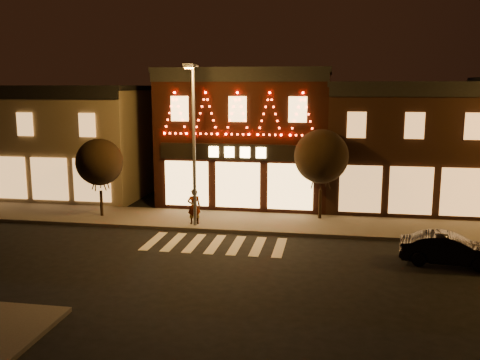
# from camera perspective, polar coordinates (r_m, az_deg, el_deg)

# --- Properties ---
(ground) EXTENTS (120.00, 120.00, 0.00)m
(ground) POSITION_cam_1_polar(r_m,az_deg,el_deg) (20.76, -5.16, -10.22)
(ground) COLOR black
(ground) RESTS_ON ground
(sidewalk_far) EXTENTS (44.00, 4.00, 0.15)m
(sidewalk_far) POSITION_cam_1_polar(r_m,az_deg,el_deg) (27.89, 3.10, -4.70)
(sidewalk_far) COLOR #47423D
(sidewalk_far) RESTS_ON ground
(building_left) EXTENTS (12.20, 8.28, 7.30)m
(building_left) POSITION_cam_1_polar(r_m,az_deg,el_deg) (37.62, -19.06, 4.18)
(building_left) COLOR #80735B
(building_left) RESTS_ON ground
(building_pulp) EXTENTS (10.20, 8.34, 8.30)m
(building_pulp) POSITION_cam_1_polar(r_m,az_deg,el_deg) (33.30, 0.96, 4.89)
(building_pulp) COLOR black
(building_pulp) RESTS_ON ground
(building_right_a) EXTENTS (9.20, 8.28, 7.50)m
(building_right_a) POSITION_cam_1_polar(r_m,az_deg,el_deg) (33.24, 17.39, 3.73)
(building_right_a) COLOR #321B11
(building_right_a) RESTS_ON ground
(streetlamp_mid) EXTENTS (0.61, 1.88, 8.19)m
(streetlamp_mid) POSITION_cam_1_polar(r_m,az_deg,el_deg) (26.13, -5.13, 5.15)
(streetlamp_mid) COLOR #59595E
(streetlamp_mid) RESTS_ON sidewalk_far
(tree_left) EXTENTS (2.57, 2.57, 4.30)m
(tree_left) POSITION_cam_1_polar(r_m,az_deg,el_deg) (29.54, -15.12, 1.90)
(tree_left) COLOR black
(tree_left) RESTS_ON sidewalk_far
(tree_right) EXTENTS (2.90, 2.90, 4.85)m
(tree_right) POSITION_cam_1_polar(r_m,az_deg,el_deg) (28.22, 8.89, 2.56)
(tree_right) COLOR black
(tree_right) RESTS_ON sidewalk_far
(dark_sedan) EXTENTS (4.05, 1.85, 1.29)m
(dark_sedan) POSITION_cam_1_polar(r_m,az_deg,el_deg) (23.21, 21.89, -7.05)
(dark_sedan) COLOR black
(dark_sedan) RESTS_ON ground
(pedestrian) EXTENTS (0.79, 0.66, 1.86)m
(pedestrian) POSITION_cam_1_polar(r_m,az_deg,el_deg) (27.25, -5.05, -2.90)
(pedestrian) COLOR gray
(pedestrian) RESTS_ON sidewalk_far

